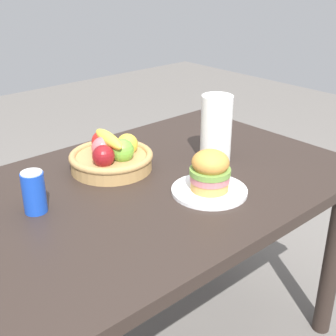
{
  "coord_description": "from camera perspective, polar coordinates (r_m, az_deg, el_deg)",
  "views": [
    {
      "loc": [
        -0.84,
        -1.05,
        1.42
      ],
      "look_at": [
        0.04,
        -0.05,
        0.81
      ],
      "focal_mm": 49.17,
      "sensor_mm": 36.0,
      "label": 1
    }
  ],
  "objects": [
    {
      "name": "soda_can",
      "position": [
        1.36,
        -16.29,
        -2.89
      ],
      "size": [
        0.07,
        0.07,
        0.13
      ],
      "color": "blue",
      "rests_on": "dining_table"
    },
    {
      "name": "fruit_basket",
      "position": [
        1.6,
        -7.04,
        1.5
      ],
      "size": [
        0.29,
        0.29,
        0.14
      ],
      "color": "tan",
      "rests_on": "dining_table"
    },
    {
      "name": "dining_table",
      "position": [
        1.55,
        -2.46,
        -5.22
      ],
      "size": [
        1.4,
        0.9,
        0.75
      ],
      "color": "#2D231E",
      "rests_on": "ground_plane"
    },
    {
      "name": "sandwich",
      "position": [
        1.42,
        5.25,
        -0.32
      ],
      "size": [
        0.13,
        0.13,
        0.13
      ],
      "color": "tan",
      "rests_on": "plate"
    },
    {
      "name": "plate",
      "position": [
        1.45,
        5.14,
        -2.82
      ],
      "size": [
        0.24,
        0.24,
        0.01
      ],
      "primitive_type": "cylinder",
      "color": "white",
      "rests_on": "dining_table"
    },
    {
      "name": "paper_towel_roll",
      "position": [
        1.64,
        6.0,
        4.88
      ],
      "size": [
        0.11,
        0.11,
        0.24
      ],
      "primitive_type": "cylinder",
      "color": "white",
      "rests_on": "dining_table"
    }
  ]
}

